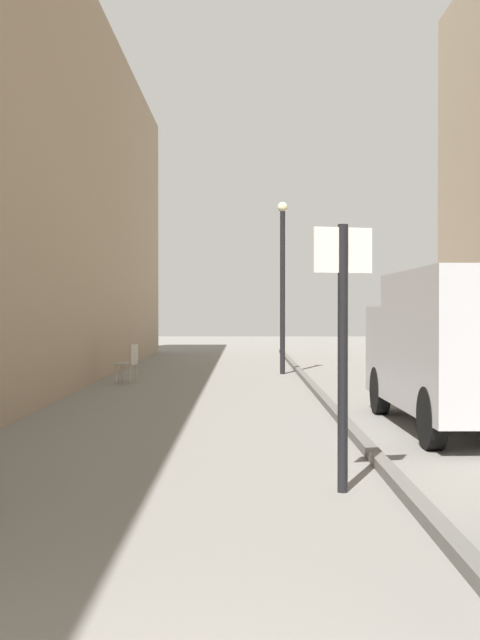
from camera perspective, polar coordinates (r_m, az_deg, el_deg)
The scene contains 6 objects.
ground_plane at distance 13.81m, azimuth 0.11°, elevation -6.65°, with size 80.00×80.00×0.00m, color gray.
kerb_strip at distance 13.89m, azimuth 6.69°, elevation -6.37°, with size 0.16×40.00×0.12m, color #615F5B.
delivery_van at distance 12.22m, azimuth 15.48°, elevation -1.75°, with size 2.00×5.06×2.33m.
street_sign_post at distance 7.79m, azimuth 7.36°, elevation -0.94°, with size 0.59×0.19×2.60m.
lamp_post at distance 22.10m, azimuth 3.06°, elevation 3.18°, with size 0.28×0.28×4.76m.
cafe_chair_near_window at distance 19.52m, azimuth -7.90°, elevation -2.89°, with size 0.54×0.54×0.94m.
Camera 1 is at (0.05, -1.70, 1.77)m, focal length 44.78 mm.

